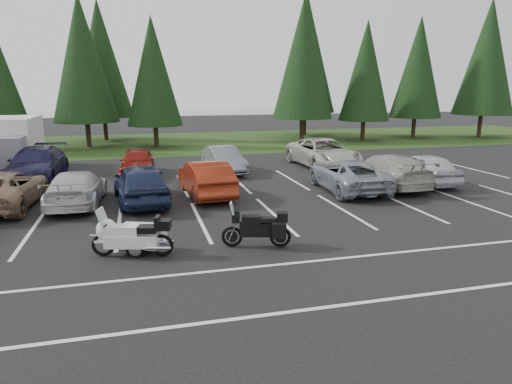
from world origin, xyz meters
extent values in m
plane|color=black|center=(0.00, 0.00, 0.00)|extent=(120.00, 120.00, 0.00)
cube|color=#213A12|center=(0.00, 24.00, 0.01)|extent=(80.00, 16.00, 0.01)
cube|color=slate|center=(4.00, 55.00, 0.00)|extent=(70.00, 50.00, 0.02)
cube|color=silver|center=(0.00, 2.00, 0.00)|extent=(32.00, 16.00, 0.01)
cylinder|color=#332316|center=(-10.50, 21.40, 1.06)|extent=(0.36, 0.36, 2.11)
cylinder|color=#332316|center=(-5.00, 22.90, 1.31)|extent=(0.36, 0.36, 2.62)
cone|color=black|center=(-5.00, 22.90, 6.54)|extent=(4.80, 4.80, 9.27)
cylinder|color=#332316|center=(0.00, 21.60, 1.13)|extent=(0.36, 0.36, 2.26)
cone|color=black|center=(0.00, 21.60, 5.64)|extent=(4.14, 4.14, 7.99)
cylinder|color=#332316|center=(12.00, 22.10, 1.34)|extent=(0.36, 0.36, 2.69)
cone|color=black|center=(12.00, 22.10, 6.72)|extent=(4.93, 4.93, 9.52)
cylinder|color=#332316|center=(17.50, 21.80, 1.16)|extent=(0.36, 0.36, 2.33)
cone|color=black|center=(17.50, 21.80, 5.82)|extent=(4.27, 4.27, 8.24)
cylinder|color=#332316|center=(23.00, 22.60, 1.24)|extent=(0.36, 0.36, 2.47)
cone|color=black|center=(23.00, 22.60, 6.18)|extent=(4.53, 4.53, 8.76)
cylinder|color=#332316|center=(29.00, 21.30, 1.42)|extent=(0.36, 0.36, 2.83)
cone|color=black|center=(29.00, 21.30, 7.08)|extent=(5.19, 5.19, 10.03)
cylinder|color=#332316|center=(-4.00, 27.50, 1.36)|extent=(0.36, 0.36, 2.71)
cone|color=black|center=(-4.00, 27.50, 6.78)|extent=(4.97, 4.97, 9.61)
cylinder|color=#332316|center=(14.00, 26.80, 1.50)|extent=(0.36, 0.36, 3.00)
cone|color=black|center=(14.00, 26.80, 7.50)|extent=(5.50, 5.50, 10.62)
imported|color=#876B4E|center=(-6.47, 4.64, 0.71)|extent=(2.68, 5.25, 1.42)
imported|color=beige|center=(-3.84, 4.40, 0.67)|extent=(2.15, 4.74, 1.35)
imported|color=#1B2543|center=(-1.41, 4.13, 0.80)|extent=(2.35, 4.84, 1.59)
imported|color=maroon|center=(1.26, 4.69, 0.75)|extent=(1.98, 4.68, 1.50)
imported|color=gray|center=(7.51, 4.03, 0.70)|extent=(2.58, 5.15, 1.40)
imported|color=#A39F96|center=(9.62, 4.44, 0.75)|extent=(2.24, 5.24, 1.51)
imported|color=silver|center=(11.70, 4.55, 0.73)|extent=(1.99, 4.40, 1.46)
imported|color=#181637|center=(-6.30, 10.05, 0.80)|extent=(2.54, 5.65, 1.61)
imported|color=maroon|center=(-1.50, 10.03, 0.71)|extent=(1.96, 4.27, 1.42)
imported|color=slate|center=(3.00, 9.75, 0.69)|extent=(1.88, 4.33, 1.39)
imported|color=#BBB5AB|center=(8.88, 10.06, 0.80)|extent=(2.99, 5.93, 1.61)
camera|label=1|loc=(-1.46, -14.10, 4.52)|focal=32.00mm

